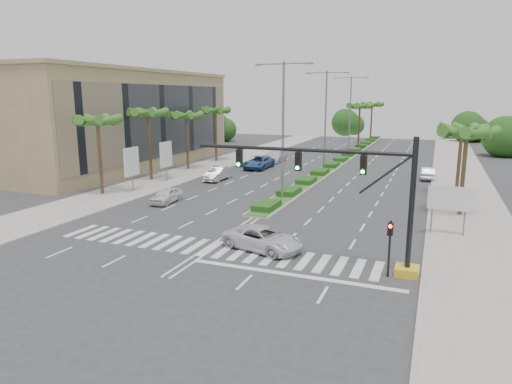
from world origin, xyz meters
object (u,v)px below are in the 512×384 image
(car_crossing, at_px, (263,239))
(car_parked_d, at_px, (275,156))
(car_parked_a, at_px, (166,195))
(car_parked_c, at_px, (259,162))
(car_right, at_px, (428,173))
(car_parked_b, at_px, (218,174))

(car_crossing, bearing_deg, car_parked_d, 34.09)
(car_crossing, bearing_deg, car_parked_a, 71.19)
(car_parked_a, relative_size, car_parked_c, 0.66)
(car_parked_a, xyz_separation_m, car_parked_d, (0.44, 27.51, 0.16))
(car_parked_d, bearing_deg, car_parked_a, -93.44)
(car_parked_c, height_order, car_right, car_parked_c)
(car_crossing, xyz_separation_m, car_right, (8.71, 29.09, -0.02))
(car_parked_a, height_order, car_parked_d, car_parked_d)
(car_parked_b, height_order, car_parked_c, car_parked_c)
(car_parked_a, xyz_separation_m, car_parked_b, (-0.68, 11.41, 0.09))
(car_parked_c, bearing_deg, car_parked_b, -98.27)
(car_parked_d, bearing_deg, car_crossing, -74.41)
(car_parked_b, relative_size, car_parked_c, 0.77)
(car_parked_c, distance_m, car_right, 20.37)
(car_parked_b, distance_m, car_parked_c, 9.39)
(car_crossing, distance_m, car_right, 30.37)
(car_parked_d, bearing_deg, car_parked_c, -91.60)
(car_parked_b, bearing_deg, car_crossing, -56.98)
(car_parked_b, height_order, car_parked_d, car_parked_d)
(car_parked_d, distance_m, car_crossing, 37.86)
(car_parked_a, bearing_deg, car_parked_b, 90.30)
(car_parked_a, xyz_separation_m, car_crossing, (12.21, -8.48, 0.05))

